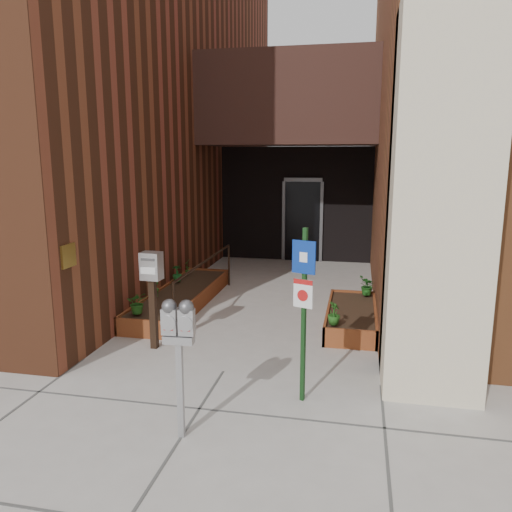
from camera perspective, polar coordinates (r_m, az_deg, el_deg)
The scene contains 15 objects.
ground at distance 6.69m, azimuth -3.78°, elevation -13.04°, with size 80.00×80.00×0.00m, color #9E9991.
architecture at distance 13.08m, azimuth 3.70°, elevation 21.13°, with size 20.00×14.60×10.00m.
planter_left at distance 9.51m, azimuth -8.50°, elevation -4.79°, with size 0.90×3.60×0.30m.
planter_right at distance 8.48m, azimuth 10.84°, elevation -6.88°, with size 0.80×2.20×0.30m.
handrail at distance 9.15m, azimuth -5.78°, elevation -1.39°, with size 0.04×3.34×0.90m.
parking_meter at distance 4.89m, azimuth -8.85°, elevation -8.55°, with size 0.32×0.16×1.43m.
sign_post at distance 5.54m, azimuth 5.46°, elevation -4.70°, with size 0.26×0.11×2.00m.
payment_dropbox at distance 7.27m, azimuth -11.80°, elevation -2.66°, with size 0.30×0.23×1.43m.
shrub_left_a at distance 8.15m, azimuth -13.37°, elevation -5.20°, with size 0.32×0.32×0.35m, color #225919.
shrub_left_b at distance 9.05m, azimuth -11.52°, elevation -3.55°, with size 0.18×0.18×0.33m, color #245F1B.
shrub_left_c at distance 10.06m, azimuth -9.01°, elevation -1.94°, with size 0.19×0.19×0.33m, color #1B5E21.
shrub_left_d at distance 10.62m, azimuth -7.87°, elevation -1.23°, with size 0.17×0.17×0.33m, color #215518.
shrub_right_a at distance 7.53m, azimuth 8.89°, elevation -6.48°, with size 0.19×0.19×0.34m, color #1F5117.
shrub_right_b at distance 9.14m, azimuth 12.57°, elevation -3.44°, with size 0.17×0.17×0.33m, color #1D5D1A.
shrub_right_c at distance 9.17m, azimuth 12.57°, elevation -3.34°, with size 0.31×0.31×0.35m, color #1B5418.
Camera 1 is at (1.65, -5.86, 2.76)m, focal length 35.00 mm.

